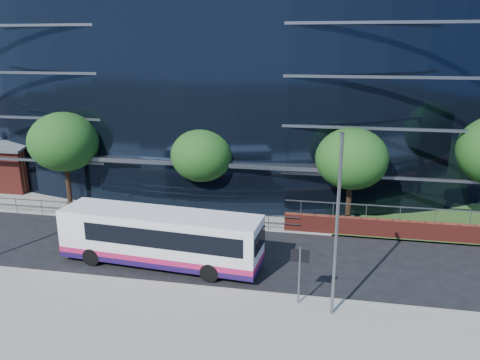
% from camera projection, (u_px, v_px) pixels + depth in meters
% --- Properties ---
extents(ground, '(200.00, 200.00, 0.00)m').
position_uv_depth(ground, '(211.00, 280.00, 23.75)').
color(ground, black).
rests_on(ground, ground).
extents(pavement_near, '(80.00, 8.00, 0.15)m').
position_uv_depth(pavement_near, '(181.00, 337.00, 19.01)').
color(pavement_near, gray).
rests_on(pavement_near, ground).
extents(kerb, '(80.00, 0.25, 0.16)m').
position_uv_depth(kerb, '(206.00, 289.00, 22.79)').
color(kerb, gray).
rests_on(kerb, ground).
extents(yellow_line_outer, '(80.00, 0.08, 0.01)m').
position_uv_depth(yellow_line_outer, '(207.00, 288.00, 23.00)').
color(yellow_line_outer, gold).
rests_on(yellow_line_outer, ground).
extents(yellow_line_inner, '(80.00, 0.08, 0.01)m').
position_uv_depth(yellow_line_inner, '(208.00, 287.00, 23.14)').
color(yellow_line_inner, gold).
rests_on(yellow_line_inner, ground).
extents(far_forecourt, '(50.00, 8.00, 0.10)m').
position_uv_depth(far_forecourt, '(170.00, 203.00, 35.19)').
color(far_forecourt, gray).
rests_on(far_forecourt, ground).
extents(glass_office, '(44.00, 23.10, 16.00)m').
position_uv_depth(glass_office, '(224.00, 85.00, 41.90)').
color(glass_office, black).
rests_on(glass_office, ground).
extents(brick_pavilion, '(8.60, 6.66, 4.40)m').
position_uv_depth(brick_pavilion, '(0.00, 161.00, 39.90)').
color(brick_pavilion, maroon).
rests_on(brick_pavilion, ground).
extents(guard_railings, '(24.00, 0.05, 1.10)m').
position_uv_depth(guard_railings, '(122.00, 209.00, 31.56)').
color(guard_railings, slate).
rests_on(guard_railings, ground).
extents(street_sign, '(0.85, 0.09, 2.80)m').
position_uv_depth(street_sign, '(300.00, 263.00, 20.84)').
color(street_sign, slate).
rests_on(street_sign, pavement_near).
extents(tree_far_a, '(4.95, 4.95, 6.98)m').
position_uv_depth(tree_far_a, '(64.00, 142.00, 33.22)').
color(tree_far_a, black).
rests_on(tree_far_a, ground).
extents(tree_far_b, '(4.29, 4.29, 6.05)m').
position_uv_depth(tree_far_b, '(202.00, 155.00, 32.08)').
color(tree_far_b, black).
rests_on(tree_far_b, ground).
extents(tree_far_c, '(4.62, 4.62, 6.51)m').
position_uv_depth(tree_far_c, '(352.00, 159.00, 29.71)').
color(tree_far_c, black).
rests_on(tree_far_c, ground).
extents(streetlight_east, '(0.15, 0.77, 8.00)m').
position_uv_depth(streetlight_east, '(337.00, 222.00, 19.38)').
color(streetlight_east, slate).
rests_on(streetlight_east, pavement_near).
extents(city_bus, '(11.16, 3.45, 2.97)m').
position_uv_depth(city_bus, '(162.00, 238.00, 25.03)').
color(city_bus, white).
rests_on(city_bus, ground).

